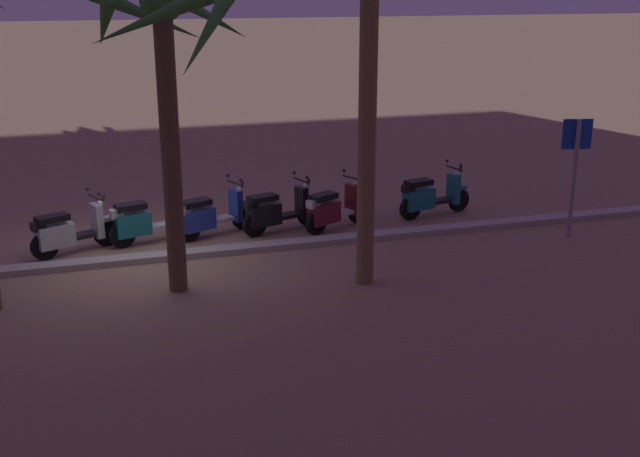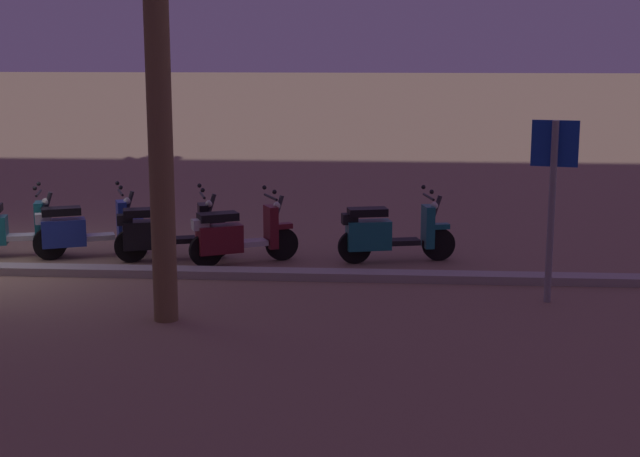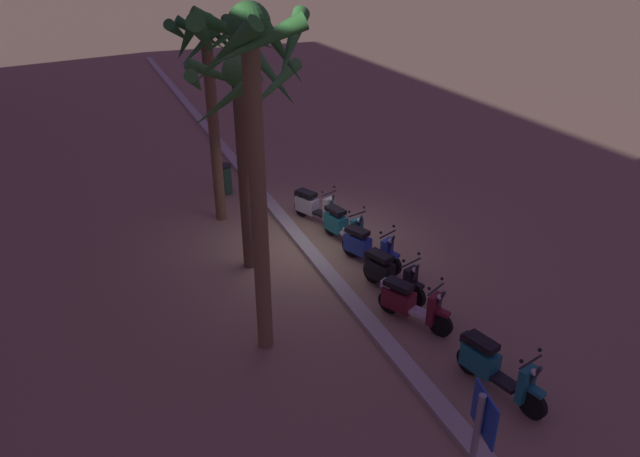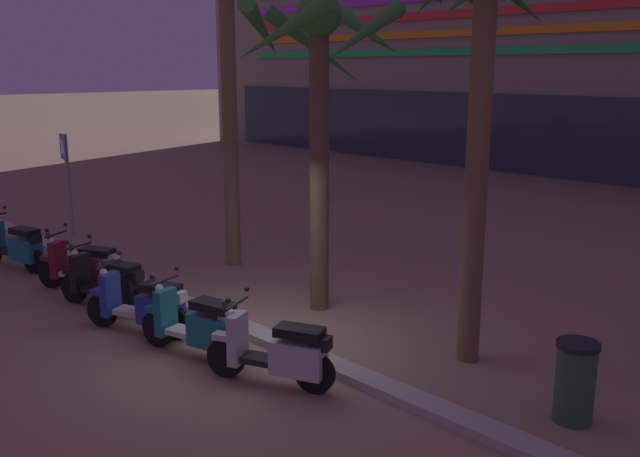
{
  "view_description": "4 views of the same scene",
  "coord_description": "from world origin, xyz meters",
  "px_view_note": "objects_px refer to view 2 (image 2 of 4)",
  "views": [
    {
      "loc": [
        0.84,
        14.12,
        4.95
      ],
      "look_at": [
        -2.55,
        2.94,
        1.25
      ],
      "focal_mm": 43.73,
      "sensor_mm": 36.0,
      "label": 1
    },
    {
      "loc": [
        -6.25,
        13.18,
        3.35
      ],
      "look_at": [
        -5.33,
        0.55,
        0.83
      ],
      "focal_mm": 51.98,
      "sensor_mm": 36.0,
      "label": 2
    },
    {
      "loc": [
        -12.3,
        4.82,
        7.04
      ],
      "look_at": [
        -0.74,
        -0.01,
        0.83
      ],
      "focal_mm": 31.93,
      "sensor_mm": 36.0,
      "label": 3
    },
    {
      "loc": [
        7.47,
        -5.94,
        3.92
      ],
      "look_at": [
        -0.82,
        2.12,
        1.23
      ],
      "focal_mm": 38.95,
      "sensor_mm": 36.0,
      "label": 4
    }
  ],
  "objects_px": {
    "scooter_teal_far_back": "(387,233)",
    "scooter_blue_mid_front": "(82,230)",
    "scooter_black_last_in_row": "(163,232)",
    "crossing_sign": "(553,190)",
    "scooter_teal_tail_end": "(2,229)",
    "scooter_maroon_mid_rear": "(236,236)"
  },
  "relations": [
    {
      "from": "scooter_teal_far_back",
      "to": "scooter_blue_mid_front",
      "type": "bearing_deg",
      "value": 0.2
    },
    {
      "from": "scooter_black_last_in_row",
      "to": "crossing_sign",
      "type": "relative_size",
      "value": 0.74
    },
    {
      "from": "scooter_teal_tail_end",
      "to": "scooter_maroon_mid_rear",
      "type": "bearing_deg",
      "value": 176.75
    },
    {
      "from": "scooter_teal_far_back",
      "to": "scooter_black_last_in_row",
      "type": "distance_m",
      "value": 3.51
    },
    {
      "from": "scooter_maroon_mid_rear",
      "to": "scooter_blue_mid_front",
      "type": "relative_size",
      "value": 0.93
    },
    {
      "from": "scooter_maroon_mid_rear",
      "to": "scooter_black_last_in_row",
      "type": "xyz_separation_m",
      "value": [
        1.18,
        -0.17,
        0.0
      ]
    },
    {
      "from": "scooter_maroon_mid_rear",
      "to": "crossing_sign",
      "type": "height_order",
      "value": "crossing_sign"
    },
    {
      "from": "scooter_teal_far_back",
      "to": "scooter_blue_mid_front",
      "type": "height_order",
      "value": "same"
    },
    {
      "from": "scooter_black_last_in_row",
      "to": "crossing_sign",
      "type": "xyz_separation_m",
      "value": [
        -5.65,
        1.97,
        1.05
      ]
    },
    {
      "from": "crossing_sign",
      "to": "scooter_black_last_in_row",
      "type": "bearing_deg",
      "value": -19.25
    },
    {
      "from": "scooter_black_last_in_row",
      "to": "scooter_teal_far_back",
      "type": "bearing_deg",
      "value": -177.76
    },
    {
      "from": "scooter_black_last_in_row",
      "to": "scooter_blue_mid_front",
      "type": "bearing_deg",
      "value": -5.12
    },
    {
      "from": "scooter_teal_far_back",
      "to": "scooter_teal_tail_end",
      "type": "height_order",
      "value": "same"
    },
    {
      "from": "scooter_maroon_mid_rear",
      "to": "crossing_sign",
      "type": "xyz_separation_m",
      "value": [
        -4.46,
        1.8,
        1.05
      ]
    },
    {
      "from": "scooter_maroon_mid_rear",
      "to": "scooter_black_last_in_row",
      "type": "bearing_deg",
      "value": -8.18
    },
    {
      "from": "scooter_maroon_mid_rear",
      "to": "scooter_black_last_in_row",
      "type": "height_order",
      "value": "same"
    },
    {
      "from": "scooter_maroon_mid_rear",
      "to": "scooter_teal_tail_end",
      "type": "relative_size",
      "value": 0.92
    },
    {
      "from": "scooter_teal_tail_end",
      "to": "crossing_sign",
      "type": "distance_m",
      "value": 8.58
    },
    {
      "from": "scooter_teal_tail_end",
      "to": "crossing_sign",
      "type": "bearing_deg",
      "value": 166.29
    },
    {
      "from": "crossing_sign",
      "to": "scooter_blue_mid_front",
      "type": "bearing_deg",
      "value": -16.66
    },
    {
      "from": "scooter_teal_far_back",
      "to": "scooter_black_last_in_row",
      "type": "height_order",
      "value": "same"
    },
    {
      "from": "crossing_sign",
      "to": "scooter_teal_far_back",
      "type": "bearing_deg",
      "value": -44.65
    }
  ]
}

